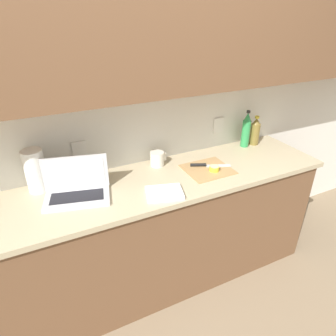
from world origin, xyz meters
TOP-DOWN VIEW (x-y plane):
  - ground_plane at (0.00, 0.00)m, footprint 12.00×12.00m
  - wall_back at (0.00, 0.22)m, footprint 5.20×0.38m
  - counter_unit at (-0.02, 0.00)m, footprint 2.55×0.59m
  - laptop at (-0.43, 0.04)m, footprint 0.42×0.30m
  - cutting_board at (0.45, -0.02)m, footprint 0.31×0.28m
  - knife at (0.44, 0.03)m, footprint 0.27×0.14m
  - lemon_half_cut at (0.47, -0.07)m, footprint 0.07×0.07m
  - bottle_green_soda at (0.94, 0.20)m, footprint 0.07×0.07m
  - bottle_oil_tall at (1.03, 0.20)m, footprint 0.07×0.07m
  - measuring_cup at (0.16, 0.20)m, footprint 0.12×0.10m
  - paper_towel_roll at (-0.63, 0.21)m, footprint 0.12×0.12m
  - dish_towel at (0.04, -0.17)m, footprint 0.26×0.21m

SIDE VIEW (x-z plane):
  - ground_plane at x=0.00m, z-range 0.00..0.00m
  - counter_unit at x=-0.02m, z-range 0.01..0.90m
  - cutting_board at x=0.45m, z-range 0.89..0.90m
  - dish_towel at x=0.04m, z-range 0.89..0.91m
  - knife at x=0.44m, z-range 0.90..0.92m
  - lemon_half_cut at x=0.47m, z-range 0.90..0.93m
  - measuring_cup at x=0.16m, z-range 0.89..0.99m
  - laptop at x=-0.43m, z-range 0.83..1.06m
  - bottle_oil_tall at x=1.03m, z-range 0.88..1.12m
  - paper_towel_roll at x=-0.63m, z-range 0.89..1.16m
  - bottle_green_soda at x=0.94m, z-range 0.88..1.18m
  - wall_back at x=0.00m, z-range 0.26..2.86m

